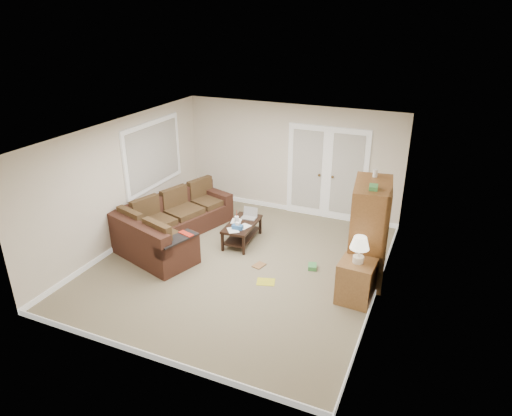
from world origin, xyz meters
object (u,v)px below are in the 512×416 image
at_px(sectional_sofa, 170,227).
at_px(tv_armoire, 368,231).
at_px(coffee_table, 243,231).
at_px(side_cabinet, 356,278).

xyz_separation_m(sectional_sofa, tv_armoire, (3.90, 0.24, 0.57)).
relative_size(coffee_table, side_cabinet, 0.93).
height_order(sectional_sofa, coffee_table, sectional_sofa).
relative_size(tv_armoire, side_cabinet, 1.64).
height_order(sectional_sofa, side_cabinet, side_cabinet).
height_order(sectional_sofa, tv_armoire, tv_armoire).
height_order(coffee_table, tv_armoire, tv_armoire).
height_order(coffee_table, side_cabinet, side_cabinet).
xyz_separation_m(sectional_sofa, side_cabinet, (3.90, -0.56, 0.09)).
relative_size(sectional_sofa, side_cabinet, 2.65).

